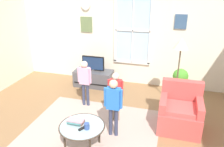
% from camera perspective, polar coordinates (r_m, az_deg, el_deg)
% --- Properties ---
extents(ground_plane, '(6.62, 6.13, 0.02)m').
position_cam_1_polar(ground_plane, '(4.04, -4.75, -18.00)').
color(ground_plane, olive).
extents(back_wall, '(6.02, 0.17, 2.86)m').
position_cam_1_polar(back_wall, '(5.92, 4.51, 10.84)').
color(back_wall, silver).
rests_on(back_wall, ground_plane).
extents(area_rug, '(2.45, 2.32, 0.01)m').
position_cam_1_polar(area_rug, '(4.28, -5.77, -15.11)').
color(area_rug, tan).
rests_on(area_rug, ground_plane).
extents(tv_stand, '(1.02, 0.47, 0.43)m').
position_cam_1_polar(tv_stand, '(5.99, -4.68, -1.22)').
color(tv_stand, '#4C4C51').
rests_on(tv_stand, ground_plane).
extents(television, '(0.59, 0.08, 0.40)m').
position_cam_1_polar(television, '(5.84, -4.82, 2.60)').
color(television, '#4C4C4C').
rests_on(television, tv_stand).
extents(armchair, '(0.76, 0.74, 0.87)m').
position_cam_1_polar(armchair, '(4.46, 16.92, -9.41)').
color(armchair, '#D14C47').
rests_on(armchair, ground_plane).
extents(coffee_table, '(0.75, 0.75, 0.45)m').
position_cam_1_polar(coffee_table, '(3.75, -7.64, -13.41)').
color(coffee_table, '#99B2B7').
rests_on(coffee_table, ground_plane).
extents(book_stack, '(0.27, 0.19, 0.06)m').
position_cam_1_polar(book_stack, '(3.80, -9.19, -11.87)').
color(book_stack, brown).
rests_on(book_stack, coffee_table).
extents(cup, '(0.09, 0.09, 0.10)m').
position_cam_1_polar(cup, '(3.62, -6.43, -13.16)').
color(cup, '#334C8C').
rests_on(cup, coffee_table).
extents(remote_near_books, '(0.10, 0.14, 0.02)m').
position_cam_1_polar(remote_near_books, '(3.66, -7.59, -13.67)').
color(remote_near_books, black).
rests_on(remote_near_books, coffee_table).
extents(person_red_shirt, '(0.31, 0.14, 1.03)m').
position_cam_1_polar(person_red_shirt, '(4.33, 0.92, -4.53)').
color(person_red_shirt, '#726656').
rests_on(person_red_shirt, ground_plane).
extents(person_pink_shirt, '(0.32, 0.14, 1.05)m').
position_cam_1_polar(person_pink_shirt, '(4.89, -6.93, -1.22)').
color(person_pink_shirt, '#333851').
rests_on(person_pink_shirt, ground_plane).
extents(person_blue_shirt, '(0.33, 0.15, 1.10)m').
position_cam_1_polar(person_blue_shirt, '(3.87, 0.36, -7.21)').
color(person_blue_shirt, '#333851').
rests_on(person_blue_shirt, ground_plane).
extents(potted_plant_by_window, '(0.36, 0.36, 0.69)m').
position_cam_1_polar(potted_plant_by_window, '(5.62, 16.97, -1.33)').
color(potted_plant_by_window, silver).
rests_on(potted_plant_by_window, ground_plane).
extents(floor_lamp, '(0.32, 0.32, 1.56)m').
position_cam_1_polar(floor_lamp, '(4.79, 17.07, 5.61)').
color(floor_lamp, black).
rests_on(floor_lamp, ground_plane).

